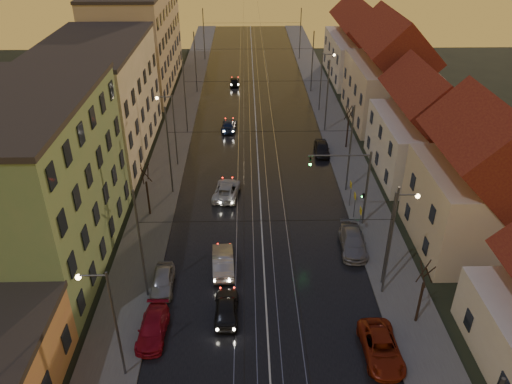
{
  "coord_description": "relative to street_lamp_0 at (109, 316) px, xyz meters",
  "views": [
    {
      "loc": [
        -1.3,
        -18.82,
        24.99
      ],
      "look_at": [
        -0.49,
        18.32,
        3.31
      ],
      "focal_mm": 35.0,
      "sensor_mm": 36.0,
      "label": 1
    }
  ],
  "objects": [
    {
      "name": "catenary_pole_l_4",
      "position": [
        0.5,
        52.0,
        -0.39
      ],
      "size": [
        0.16,
        0.16,
        9.0
      ],
      "primitive_type": "cylinder",
      "color": "#595B60",
      "rests_on": "ground"
    },
    {
      "name": "street_lamp_2",
      "position": [
        0.0,
        28.0,
        0.0
      ],
      "size": [
        1.75,
        0.32,
        8.0
      ],
      "color": "#595B60",
      "rests_on": "ground"
    },
    {
      "name": "driving_car_2",
      "position": [
        5.87,
        21.28,
        -4.21
      ],
      "size": [
        2.9,
        5.13,
        1.35
      ],
      "primitive_type": "imported",
      "rotation": [
        0.0,
        0.0,
        3.0
      ],
      "color": "#B5B5B5",
      "rests_on": "ground"
    },
    {
      "name": "sidewalk_left",
      "position": [
        -0.9,
        38.0,
        -4.81
      ],
      "size": [
        4.0,
        120.0,
        0.15
      ],
      "primitive_type": "cube",
      "color": "#4C4C4C",
      "rests_on": "ground"
    },
    {
      "name": "catenary_pole_r_4",
      "position": [
        17.7,
        52.0,
        -0.39
      ],
      "size": [
        0.16,
        0.16,
        9.0
      ],
      "primitive_type": "cylinder",
      "color": "#595B60",
      "rests_on": "ground"
    },
    {
      "name": "street_lamp_3",
      "position": [
        18.21,
        44.0,
        0.0
      ],
      "size": [
        1.75,
        0.32,
        8.0
      ],
      "color": "#595B60",
      "rests_on": "ground"
    },
    {
      "name": "catenary_pole_r_1",
      "position": [
        17.7,
        7.0,
        -0.39
      ],
      "size": [
        0.16,
        0.16,
        9.0
      ],
      "primitive_type": "cylinder",
      "color": "#595B60",
      "rests_on": "ground"
    },
    {
      "name": "catenary_pole_r_5",
      "position": [
        17.7,
        70.0,
        -0.39
      ],
      "size": [
        0.16,
        0.16,
        9.0
      ],
      "primitive_type": "cylinder",
      "color": "#595B60",
      "rests_on": "ground"
    },
    {
      "name": "parked_left_3",
      "position": [
        1.51,
        7.95,
        -4.21
      ],
      "size": [
        1.7,
        4.03,
        1.36
      ],
      "primitive_type": "imported",
      "rotation": [
        0.0,
        0.0,
        0.02
      ],
      "color": "#9D9EA3",
      "rests_on": "ground"
    },
    {
      "name": "tram_rail_3",
      "position": [
        11.3,
        38.0,
        -4.83
      ],
      "size": [
        0.06,
        120.0,
        0.03
      ],
      "primitive_type": "cube",
      "color": "gray",
      "rests_on": "road"
    },
    {
      "name": "traffic_light_mast",
      "position": [
        17.1,
        16.0,
        -0.29
      ],
      "size": [
        5.3,
        0.32,
        7.2
      ],
      "color": "#595B60",
      "rests_on": "ground"
    },
    {
      "name": "street_lamp_0",
      "position": [
        0.0,
        0.0,
        0.0
      ],
      "size": [
        1.75,
        0.32,
        8.0
      ],
      "color": "#595B60",
      "rests_on": "ground"
    },
    {
      "name": "catenary_pole_r_2",
      "position": [
        17.7,
        22.0,
        -0.39
      ],
      "size": [
        0.16,
        0.16,
        9.0
      ],
      "primitive_type": "cylinder",
      "color": "#595B60",
      "rests_on": "ground"
    },
    {
      "name": "parked_right_2",
      "position": [
        16.41,
        30.49,
        -4.19
      ],
      "size": [
        1.88,
        4.19,
        1.4
      ],
      "primitive_type": "imported",
      "rotation": [
        0.0,
        0.0,
        -0.06
      ],
      "color": "black",
      "rests_on": "ground"
    },
    {
      "name": "tram_rail_2",
      "position": [
        9.87,
        38.0,
        -4.83
      ],
      "size": [
        0.06,
        120.0,
        0.03
      ],
      "primitive_type": "cube",
      "color": "gray",
      "rests_on": "road"
    },
    {
      "name": "bare_tree_1",
      "position": [
        19.31,
        4.0,
        -2.4
      ],
      "size": [
        1.09,
        1.09,
        5.11
      ],
      "color": "black",
      "rests_on": "ground"
    },
    {
      "name": "bare_tree_2",
      "position": [
        19.51,
        32.0,
        -2.4
      ],
      "size": [
        1.09,
        1.09,
        5.11
      ],
      "color": "black",
      "rests_on": "ground"
    },
    {
      "name": "parked_right_0",
      "position": [
        16.19,
        1.17,
        -4.21
      ],
      "size": [
        2.29,
        4.89,
        1.35
      ],
      "primitive_type": "imported",
      "rotation": [
        0.0,
        0.0,
        0.01
      ],
      "color": "maroon",
      "rests_on": "ground"
    },
    {
      "name": "bare_tree_0",
      "position": [
        -1.09,
        18.0,
        -2.4
      ],
      "size": [
        1.09,
        1.09,
        5.11
      ],
      "color": "black",
      "rests_on": "ground"
    },
    {
      "name": "catenary_pole_l_3",
      "position": [
        0.5,
        37.0,
        -0.39
      ],
      "size": [
        0.16,
        0.16,
        9.0
      ],
      "primitive_type": "cylinder",
      "color": "#595B60",
      "rests_on": "ground"
    },
    {
      "name": "tram_rail_0",
      "position": [
        6.9,
        38.0,
        -4.83
      ],
      "size": [
        0.06,
        120.0,
        0.03
      ],
      "primitive_type": "cube",
      "color": "gray",
      "rests_on": "road"
    },
    {
      "name": "catenary_pole_l_2",
      "position": [
        0.5,
        22.0,
        -0.39
      ],
      "size": [
        0.16,
        0.16,
        9.0
      ],
      "primitive_type": "cylinder",
      "color": "#595B60",
      "rests_on": "ground"
    },
    {
      "name": "house_right_2",
      "position": [
        26.1,
        26.0,
        -0.24
      ],
      "size": [
        9.18,
        12.24,
        9.2
      ],
      "color": "silver",
      "rests_on": "ground"
    },
    {
      "name": "house_right_3",
      "position": [
        26.1,
        41.0,
        0.92
      ],
      "size": [
        9.18,
        14.28,
        11.5
      ],
      "color": "beige",
      "rests_on": "ground"
    },
    {
      "name": "driving_car_3",
      "position": [
        5.67,
        37.67,
        -4.27
      ],
      "size": [
        2.02,
        4.36,
        1.23
      ],
      "primitive_type": "imported",
      "rotation": [
        0.0,
        0.0,
        3.07
      ],
      "color": "#162242",
      "rests_on": "ground"
    },
    {
      "name": "house_right_4",
      "position": [
        26.1,
        59.0,
        0.16
      ],
      "size": [
        9.18,
        16.32,
        10.0
      ],
      "color": "silver",
      "rests_on": "ground"
    },
    {
      "name": "catenary_pole_l_1",
      "position": [
        0.5,
        7.0,
        -0.39
      ],
      "size": [
        0.16,
        0.16,
        9.0
      ],
      "primitive_type": "cylinder",
      "color": "#595B60",
      "rests_on": "ground"
    },
    {
      "name": "street_lamp_1",
      "position": [
        18.21,
        8.0,
        0.0
      ],
      "size": [
        1.75,
        0.32,
        8.0
      ],
      "color": "#595B60",
      "rests_on": "ground"
    },
    {
      "name": "catenary_pole_r_3",
      "position": [
        17.7,
        37.0,
        -0.39
      ],
      "size": [
        0.16,
        0.16,
        9.0
      ],
      "primitive_type": "cylinder",
      "color": "#595B60",
      "rests_on": "ground"
    },
    {
      "name": "apartment_left_2",
      "position": [
        -8.4,
        32.0,
        1.11
      ],
      "size": [
        10.0,
        20.0,
        12.0
      ],
      "primitive_type": "cube",
      "color": "#BAB490",
      "rests_on": "ground"
    },
    {
      "name": "apartment_left_1",
      "position": [
        -8.4,
        12.0,
        1.61
      ],
      "size": [
        10.0,
        18.0,
        13.0
      ],
      "primitive_type": "cube",
      "color": "#658A58",
      "rests_on": "ground"
    },
    {
      "name": "parked_right_1",
      "position": [
        16.52,
        12.43,
        -4.17
      ],
      "size": [
        2.29,
        5.04,
        1.43
      ],
      "primitive_type": "imported",
      "rotation": [
        0.0,
        0.0,
        -0.06
      ],
      "color": "gray",
      "rests_on": "ground"
    },
    {
      "name": "sidewalk_right",
      "position": [
        19.1,
        38.0,
        -4.81
      ],
      "size": [
        4.0,
        120.0,
        0.15
      ],
      "primitive_type": "cube",
      "color": "#4C4C4C",
      "rests_on": "ground"
    },
    {
      "name": "apartment_left_3",
      "position": [
        -8.4,
        56.0,
        2.11
      ],
      "size": [
        10.0,
        24.0,
        14.0
      ],
      "primitive_type": "cube",
      "color": "tan",
      "rests_on": "ground"
    },
    {
      "name": "driving_car_4",
      "position": [
        6.15,
        55.37,
        -4.27
      ],
      "size": [
        1.53,
        3.66,
        1.24
      ],
      "primitive_type": "imported",
      "rotation": [
        0.0,
        0.0,
        3.12
      ],
      "color": "black",
      "rests_on": "ground"
    },
    {
      "name": "driving_car_1",
      "position": [
        5.9,
        10.05,
        -4.12
      ],
      "size": [
        1.9,
        4.71,
        1.52
      ],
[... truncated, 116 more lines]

